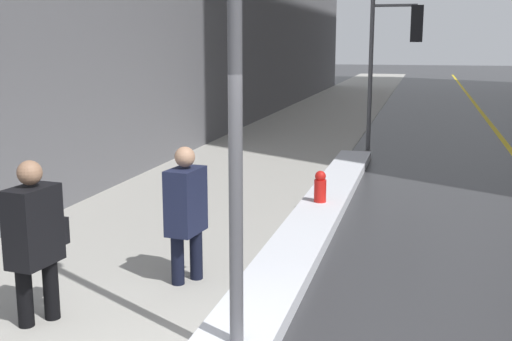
{
  "coord_description": "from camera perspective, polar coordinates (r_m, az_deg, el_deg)",
  "views": [
    {
      "loc": [
        1.77,
        -4.23,
        2.75
      ],
      "look_at": [
        -0.4,
        4.0,
        1.05
      ],
      "focal_mm": 45.0,
      "sensor_mm": 36.0,
      "label": 1
    }
  ],
  "objects": [
    {
      "name": "pedestrian_trailing",
      "position": [
        7.38,
        -6.25,
        -3.36
      ],
      "size": [
        0.36,
        0.55,
        1.61
      ],
      "rotation": [
        0.0,
        0.0,
        -1.69
      ],
      "color": "black",
      "rests_on": "ground"
    },
    {
      "name": "sidewalk_slab",
      "position": [
        19.79,
        3.63,
        3.29
      ],
      "size": [
        4.0,
        80.0,
        0.01
      ],
      "color": "#9E9B93",
      "rests_on": "ground"
    },
    {
      "name": "traffic_light_near",
      "position": [
        16.85,
        12.57,
        11.05
      ],
      "size": [
        1.31,
        0.32,
        3.82
      ],
      "rotation": [
        0.0,
        0.0,
        0.0
      ],
      "color": "#515156",
      "rests_on": "ground"
    },
    {
      "name": "lamp_post",
      "position": [
        5.21,
        -1.91,
        13.34
      ],
      "size": [
        0.28,
        0.28,
        4.91
      ],
      "color": "#515156",
      "rests_on": "ground"
    },
    {
      "name": "snow_bank_curb",
      "position": [
        9.92,
        5.23,
        -4.31
      ],
      "size": [
        0.73,
        12.0,
        0.18
      ],
      "color": "silver",
      "rests_on": "ground"
    },
    {
      "name": "pedestrian_in_glasses",
      "position": [
        6.62,
        -19.06,
        -5.42
      ],
      "size": [
        0.37,
        0.76,
        1.65
      ],
      "rotation": [
        0.0,
        0.0,
        -1.69
      ],
      "color": "black",
      "rests_on": "ground"
    },
    {
      "name": "road_centre_stripe",
      "position": [
        19.56,
        21.17,
        2.45
      ],
      "size": [
        0.16,
        80.0,
        0.0
      ],
      "color": "gold",
      "rests_on": "ground"
    },
    {
      "name": "fire_hydrant",
      "position": [
        10.57,
        5.72,
        -1.91
      ],
      "size": [
        0.2,
        0.2,
        0.7
      ],
      "color": "red",
      "rests_on": "ground"
    }
  ]
}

